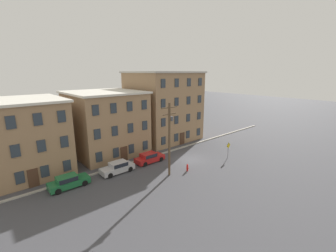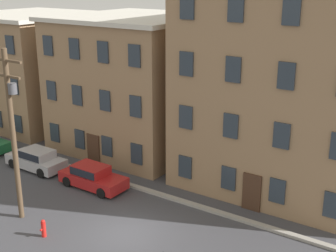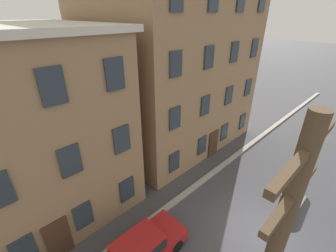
% 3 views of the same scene
% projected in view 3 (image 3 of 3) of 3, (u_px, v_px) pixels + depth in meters
% --- Properties ---
extents(ground_plane, '(200.00, 200.00, 0.00)m').
position_uv_depth(ground_plane, '(257.00, 232.00, 11.88)').
color(ground_plane, '#424247').
extents(kerb_strip, '(56.00, 0.36, 0.16)m').
position_uv_depth(kerb_strip, '(192.00, 189.00, 14.72)').
color(kerb_strip, '#9E998E').
rests_on(kerb_strip, ground_plane).
extents(apartment_midblock, '(10.77, 11.21, 9.97)m').
position_uv_depth(apartment_midblock, '(3.00, 126.00, 11.99)').
color(apartment_midblock, '#9E7A56').
rests_on(apartment_midblock, ground_plane).
extents(apartment_far, '(12.36, 10.97, 13.02)m').
position_uv_depth(apartment_far, '(167.00, 65.00, 18.77)').
color(apartment_far, '#9E7A56').
rests_on(apartment_far, ground_plane).
extents(car_red, '(4.40, 1.92, 1.43)m').
position_uv_depth(car_red, '(141.00, 250.00, 10.23)').
color(car_red, '#B21E1E').
rests_on(car_red, ground_plane).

